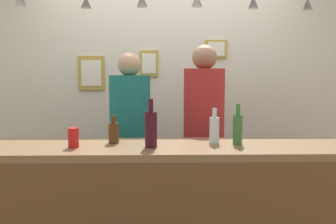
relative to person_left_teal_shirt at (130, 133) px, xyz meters
name	(u,v)px	position (x,y,z in m)	size (l,w,h in m)	color
back_wall	(166,93)	(0.31, 0.72, 0.29)	(4.40, 0.06, 2.60)	silver
bar_counter	(170,206)	(0.31, -0.89, -0.30)	(2.70, 0.55, 1.04)	brown
hanging_wineglass_left	(86,1)	(-0.21, -0.66, 0.94)	(0.07, 0.07, 0.13)	silver
hanging_wineglass_center_left	(142,0)	(0.14, -0.72, 0.94)	(0.07, 0.07, 0.13)	silver
hanging_wineglass_center	(197,0)	(0.48, -0.74, 0.94)	(0.07, 0.07, 0.13)	silver
hanging_wineglass_center_right	(253,2)	(0.84, -0.68, 0.94)	(0.07, 0.07, 0.13)	silver
hanging_wineglass_right	(307,3)	(1.20, -0.63, 0.94)	(0.07, 0.07, 0.13)	silver
person_left_teal_shirt	(130,133)	(0.00, 0.00, 0.00)	(0.34, 0.34, 1.67)	#2D334C
person_middle_red_shirt	(204,128)	(0.62, 0.00, 0.04)	(0.34, 0.34, 1.73)	#2D334C
bottle_beer_brown_stubby	(114,132)	(-0.05, -0.65, 0.11)	(0.07, 0.07, 0.18)	#512D14
bottle_beer_green_import	(238,128)	(0.75, -0.71, 0.14)	(0.06, 0.06, 0.26)	#336B2D
bottle_wine_dark_red	(151,128)	(0.20, -0.79, 0.16)	(0.08, 0.08, 0.30)	#380F19
bottle_soda_clear	(214,129)	(0.60, -0.67, 0.13)	(0.06, 0.06, 0.23)	silver
drink_can	(73,138)	(-0.28, -0.79, 0.10)	(0.07, 0.07, 0.12)	red
picture_frame_upper_small	(216,49)	(0.81, 0.67, 0.74)	(0.22, 0.02, 0.18)	#B29338
picture_frame_crest	(149,63)	(0.14, 0.67, 0.59)	(0.18, 0.02, 0.26)	#B29338
picture_frame_caricature	(91,73)	(-0.44, 0.67, 0.50)	(0.26, 0.02, 0.34)	#B29338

